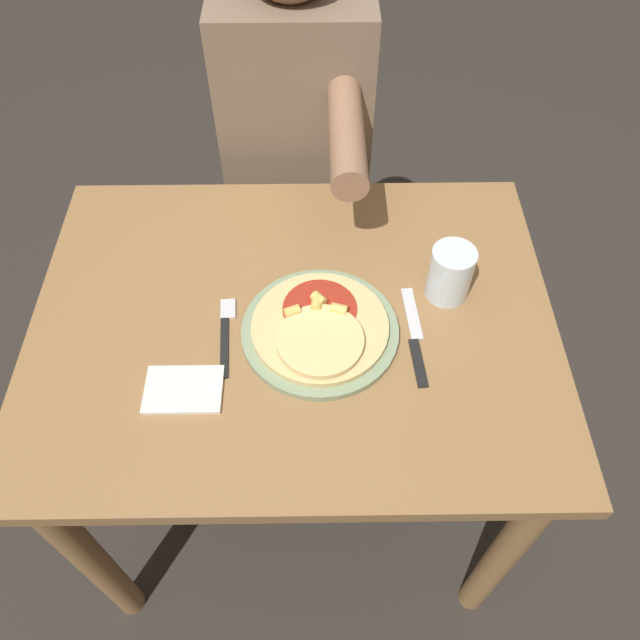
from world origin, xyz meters
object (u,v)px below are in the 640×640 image
(drinking_glass, at_px, (450,273))
(person_diner, at_px, (298,140))
(pizza, at_px, (320,328))
(fork, at_px, (226,331))
(dining_table, at_px, (296,359))
(plate, at_px, (320,331))
(knife, at_px, (415,337))

(drinking_glass, relative_size, person_diner, 0.09)
(pizza, relative_size, fork, 1.41)
(drinking_glass, bearing_deg, person_diner, 120.02)
(dining_table, bearing_deg, plate, -36.28)
(fork, bearing_deg, person_diner, 77.76)
(plate, height_order, knife, plate)
(dining_table, height_order, fork, fork)
(plate, bearing_deg, drinking_glass, 21.30)
(person_diner, bearing_deg, drinking_glass, -59.98)
(pizza, height_order, drinking_glass, drinking_glass)
(fork, distance_m, drinking_glass, 0.43)
(dining_table, xyz_separation_m, pizza, (0.05, -0.04, 0.16))
(plate, distance_m, drinking_glass, 0.26)
(plate, xyz_separation_m, knife, (0.17, -0.01, -0.00))
(plate, xyz_separation_m, fork, (-0.17, 0.00, -0.00))
(person_diner, bearing_deg, knife, -70.26)
(knife, relative_size, person_diner, 0.17)
(fork, bearing_deg, drinking_glass, 12.20)
(dining_table, bearing_deg, knife, -12.46)
(plate, height_order, pizza, pizza)
(plate, height_order, fork, plate)
(knife, distance_m, drinking_glass, 0.14)
(pizza, height_order, knife, pizza)
(dining_table, bearing_deg, drinking_glass, 11.27)
(fork, height_order, knife, same)
(pizza, xyz_separation_m, knife, (0.17, -0.01, -0.02))
(plate, height_order, drinking_glass, drinking_glass)
(plate, bearing_deg, knife, -4.20)
(pizza, height_order, person_diner, person_diner)
(plate, distance_m, pizza, 0.02)
(plate, relative_size, person_diner, 0.22)
(dining_table, distance_m, plate, 0.16)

